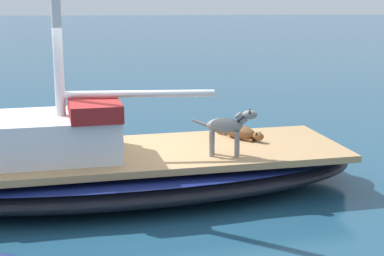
{
  "coord_description": "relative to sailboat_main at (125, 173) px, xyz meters",
  "views": [
    {
      "loc": [
        -8.73,
        -0.44,
        3.05
      ],
      "look_at": [
        0.0,
        -1.0,
        1.01
      ],
      "focal_mm": 56.77,
      "sensor_mm": 36.0,
      "label": 1
    }
  ],
  "objects": [
    {
      "name": "ground_plane",
      "position": [
        0.0,
        0.0,
        -0.34
      ],
      "size": [
        120.0,
        120.0,
        0.0
      ],
      "primitive_type": "plane",
      "color": "navy"
    },
    {
      "name": "deck_winch",
      "position": [
        1.02,
        -1.67,
        0.42
      ],
      "size": [
        0.16,
        0.16,
        0.21
      ],
      "color": "#B7B7BC",
      "rests_on": "sailboat_main"
    },
    {
      "name": "cabin_house",
      "position": [
        -0.21,
        1.1,
        0.67
      ],
      "size": [
        1.76,
        2.43,
        0.84
      ],
      "color": "silver",
      "rests_on": "sailboat_main"
    },
    {
      "name": "dog_grey",
      "position": [
        -0.3,
        -1.5,
        0.75
      ],
      "size": [
        0.31,
        0.94,
        0.7
      ],
      "color": "gray",
      "rests_on": "sailboat_main"
    },
    {
      "name": "dog_brown",
      "position": [
        0.67,
        -1.84,
        0.43
      ],
      "size": [
        0.75,
        0.71,
        0.22
      ],
      "color": "brown",
      "rests_on": "sailboat_main"
    },
    {
      "name": "sailboat_main",
      "position": [
        0.0,
        0.0,
        0.0
      ],
      "size": [
        3.72,
        7.56,
        0.66
      ],
      "color": "black",
      "rests_on": "ground"
    }
  ]
}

